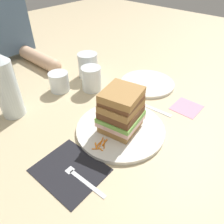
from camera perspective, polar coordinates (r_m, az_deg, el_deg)
ground_plane at (r=0.63m, az=1.32°, el=-5.61°), size 3.00×3.00×0.00m
main_plate at (r=0.64m, az=2.01°, el=-4.35°), size 0.26×0.26×0.01m
sandwich at (r=0.60m, az=2.22°, el=0.45°), size 0.13×0.12×0.13m
carrot_shred_0 at (r=0.58m, az=-3.00°, el=-8.46°), size 0.03×0.01×0.00m
carrot_shred_1 at (r=0.59m, az=-2.12°, el=-8.43°), size 0.03×0.02×0.00m
carrot_shred_2 at (r=0.58m, az=-4.46°, el=-8.85°), size 0.02×0.02×0.00m
carrot_shred_3 at (r=0.57m, az=-3.12°, el=-9.75°), size 0.00×0.02×0.00m
carrot_shred_4 at (r=0.59m, az=-1.95°, el=-8.06°), size 0.03×0.01×0.00m
carrot_shred_5 at (r=0.59m, az=-2.68°, el=-8.04°), size 0.03×0.02×0.00m
carrot_shred_6 at (r=0.57m, az=-4.11°, el=-9.73°), size 0.02×0.02×0.00m
carrot_shred_7 at (r=0.69m, az=4.58°, el=-0.21°), size 0.02×0.02×0.00m
carrot_shred_8 at (r=0.69m, az=5.05°, el=-0.19°), size 0.01×0.03×0.00m
carrot_shred_9 at (r=0.70m, az=5.57°, el=0.23°), size 0.01×0.02×0.00m
carrot_shred_10 at (r=0.69m, az=5.13°, el=0.25°), size 0.01×0.02×0.00m
carrot_shred_11 at (r=0.68m, az=4.74°, el=-0.50°), size 0.02×0.01×0.00m
carrot_shred_12 at (r=0.71m, az=6.54°, el=1.24°), size 0.03×0.02×0.00m
carrot_shred_13 at (r=0.70m, az=6.94°, el=0.74°), size 0.00×0.03×0.00m
napkin_dark at (r=0.55m, az=-10.78°, el=-15.11°), size 0.14×0.17×0.00m
fork at (r=0.54m, az=-9.17°, el=-16.19°), size 0.02×0.17×0.00m
knife at (r=0.75m, az=9.09°, el=1.70°), size 0.03×0.20×0.00m
juice_glass at (r=0.81m, az=-5.43°, el=8.42°), size 0.07×0.07×0.09m
water_bottle at (r=0.71m, az=-26.52°, el=6.61°), size 0.07×0.07×0.26m
empty_tumbler_0 at (r=0.83m, az=-13.84°, el=7.79°), size 0.07×0.07×0.07m
empty_tumbler_1 at (r=0.90m, az=-6.38°, el=12.17°), size 0.08×0.08×0.10m
side_plate at (r=0.87m, az=9.33°, el=7.56°), size 0.21×0.21×0.01m
napkin_pink at (r=0.77m, az=19.18°, el=1.16°), size 0.09×0.09×0.00m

